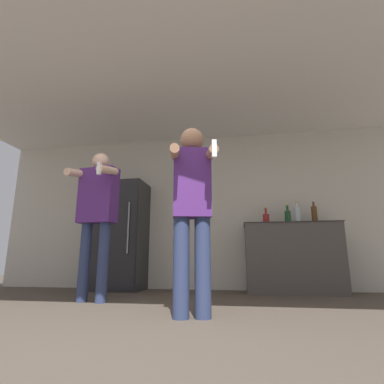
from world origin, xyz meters
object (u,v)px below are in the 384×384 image
at_px(refrigerator, 121,235).
at_px(bottle_green_wine, 314,214).
at_px(bottle_tall_gin, 288,217).
at_px(person_woman_foreground, 192,205).
at_px(bottle_short_whiskey, 266,218).
at_px(person_man_side, 97,209).
at_px(bottle_amber_bourbon, 297,215).

relative_size(refrigerator, bottle_green_wine, 4.83).
bearing_deg(bottle_green_wine, refrigerator, -179.33).
distance_m(bottle_tall_gin, person_woman_foreground, 2.38).
bearing_deg(person_woman_foreground, bottle_short_whiskey, 69.56).
height_order(person_woman_foreground, person_man_side, person_man_side).
bearing_deg(bottle_amber_bourbon, bottle_tall_gin, -180.00).
distance_m(refrigerator, person_man_side, 1.36).
distance_m(refrigerator, person_woman_foreground, 2.56).
distance_m(bottle_tall_gin, bottle_amber_bourbon, 0.14).
distance_m(bottle_short_whiskey, bottle_amber_bourbon, 0.46).
height_order(bottle_tall_gin, bottle_amber_bourbon, bottle_amber_bourbon).
xyz_separation_m(refrigerator, person_woman_foreground, (1.50, -2.07, 0.07)).
bearing_deg(person_woman_foreground, bottle_tall_gin, 62.36).
bearing_deg(bottle_tall_gin, bottle_short_whiskey, -180.00).
xyz_separation_m(bottle_short_whiskey, bottle_green_wine, (0.70, 0.00, 0.05)).
bearing_deg(person_man_side, person_woman_foreground, -30.48).
height_order(refrigerator, bottle_short_whiskey, refrigerator).
relative_size(bottle_tall_gin, bottle_short_whiskey, 1.12).
bearing_deg(bottle_short_whiskey, refrigerator, -179.13).
bearing_deg(bottle_tall_gin, refrigerator, -179.24).
relative_size(refrigerator, person_man_side, 0.98).
relative_size(refrigerator, bottle_tall_gin, 5.57).
bearing_deg(person_woman_foreground, bottle_amber_bourbon, 59.48).
bearing_deg(person_man_side, refrigerator, 100.13).
xyz_separation_m(bottle_green_wine, person_man_side, (-2.74, -1.36, -0.07)).
height_order(refrigerator, bottle_green_wine, refrigerator).
bearing_deg(bottle_amber_bourbon, refrigerator, -179.28).
height_order(bottle_short_whiskey, bottle_green_wine, bottle_green_wine).
height_order(bottle_short_whiskey, person_woman_foreground, person_woman_foreground).
xyz_separation_m(person_woman_foreground, person_man_side, (-1.26, 0.74, 0.13)).
relative_size(bottle_amber_bourbon, bottle_green_wine, 0.98).
height_order(bottle_tall_gin, person_woman_foreground, person_woman_foreground).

